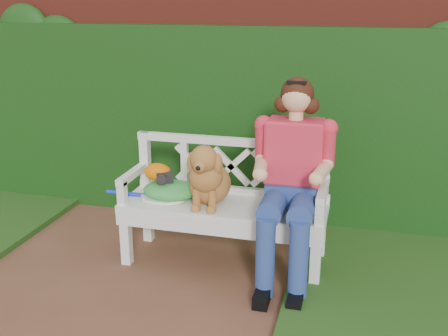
# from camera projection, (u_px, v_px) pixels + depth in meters

# --- Properties ---
(ground) EXTENTS (60.00, 60.00, 0.00)m
(ground) POSITION_uv_depth(u_px,v_px,m) (106.00, 309.00, 3.37)
(ground) COLOR brown
(brick_wall) EXTENTS (10.00, 0.30, 2.20)m
(brick_wall) POSITION_uv_depth(u_px,v_px,m) (194.00, 92.00, 4.78)
(brick_wall) COLOR maroon
(brick_wall) RESTS_ON ground
(ivy_hedge) EXTENTS (10.00, 0.18, 1.70)m
(ivy_hedge) POSITION_uv_depth(u_px,v_px,m) (187.00, 123.00, 4.66)
(ivy_hedge) COLOR #15440E
(ivy_hedge) RESTS_ON ground
(garden_bench) EXTENTS (1.62, 0.70, 0.48)m
(garden_bench) POSITION_uv_depth(u_px,v_px,m) (224.00, 233.00, 3.92)
(garden_bench) COLOR white
(garden_bench) RESTS_ON ground
(seated_woman) EXTENTS (0.60, 0.79, 1.40)m
(seated_woman) POSITION_uv_depth(u_px,v_px,m) (292.00, 181.00, 3.63)
(seated_woman) COLOR #FF386C
(seated_woman) RESTS_ON ground
(dog) EXTENTS (0.34, 0.45, 0.48)m
(dog) POSITION_uv_depth(u_px,v_px,m) (209.00, 173.00, 3.74)
(dog) COLOR brown
(dog) RESTS_ON garden_bench
(tennis_racket) EXTENTS (0.71, 0.41, 0.03)m
(tennis_racket) POSITION_uv_depth(u_px,v_px,m) (160.00, 197.00, 3.92)
(tennis_racket) COLOR white
(tennis_racket) RESTS_ON garden_bench
(green_bag) EXTENTS (0.46, 0.39, 0.14)m
(green_bag) POSITION_uv_depth(u_px,v_px,m) (170.00, 190.00, 3.91)
(green_bag) COLOR #32902A
(green_bag) RESTS_ON garden_bench
(camera_item) EXTENTS (0.15, 0.14, 0.08)m
(camera_item) POSITION_uv_depth(u_px,v_px,m) (165.00, 176.00, 3.86)
(camera_item) COLOR black
(camera_item) RESTS_ON green_bag
(baseball_glove) EXTENTS (0.21, 0.16, 0.13)m
(baseball_glove) POSITION_uv_depth(u_px,v_px,m) (157.00, 172.00, 3.88)
(baseball_glove) COLOR #DB6703
(baseball_glove) RESTS_ON green_bag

